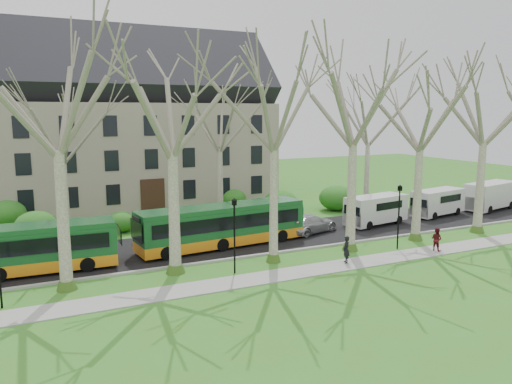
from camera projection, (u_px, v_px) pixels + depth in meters
ground at (314, 256)px, 32.19m from camera, size 120.00×120.00×0.00m
sidewalk at (336, 266)px, 29.96m from camera, size 70.00×2.00×0.06m
road at (275, 237)px, 37.08m from camera, size 80.00×8.00×0.06m
curb at (302, 249)px, 33.51m from camera, size 80.00×0.25×0.14m
building at (136, 123)px, 49.73m from camera, size 26.50×12.20×16.00m
tree_row_verge at (314, 147)px, 31.34m from camera, size 49.00×7.00×14.00m
tree_row_far at (229, 152)px, 40.47m from camera, size 33.00×7.00×12.00m
lamp_row at (323, 220)px, 30.89m from camera, size 36.22×0.22×4.30m
hedges at (180, 209)px, 42.51m from camera, size 30.60×8.60×2.00m
bus_lead at (10, 251)px, 28.02m from camera, size 11.54×2.76×2.87m
bus_follow at (222, 225)px, 34.10m from camera, size 11.99×3.54×2.95m
sedan at (310, 224)px, 38.02m from camera, size 5.34×3.48×1.44m
van_a at (376, 210)px, 40.64m from camera, size 5.74×2.82×2.40m
van_b at (438, 203)px, 44.23m from camera, size 5.61×2.85×2.34m
van_c at (490, 196)px, 46.95m from camera, size 6.23×3.27×2.58m
pedestrian_a at (346, 250)px, 30.44m from camera, size 0.56×0.70×1.66m
pedestrian_b at (436, 239)px, 33.12m from camera, size 0.77×0.88×1.54m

